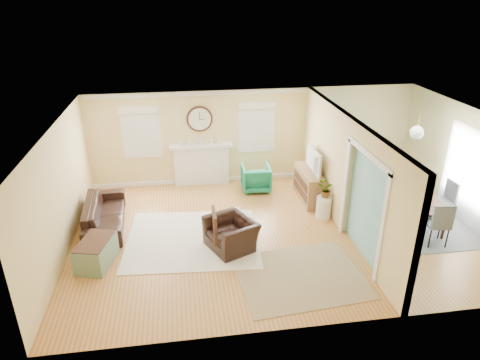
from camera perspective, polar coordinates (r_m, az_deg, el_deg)
name	(u,v)px	position (r m, az deg, el deg)	size (l,w,h in m)	color
floor	(277,231)	(9.80, 4.93, -6.85)	(9.00, 9.00, 0.00)	#AB6C2C
wall_back	(254,136)	(11.94, 1.92, 5.94)	(9.00, 0.02, 2.60)	#E7CD81
wall_front	(324,259)	(6.68, 11.16, -10.35)	(9.00, 0.02, 2.60)	#E7CD81
wall_left	(60,193)	(9.30, -22.90, -1.55)	(0.02, 6.00, 2.60)	#E7CD81
wall_right	(471,167)	(11.10, 28.45, 1.48)	(0.02, 6.00, 2.60)	#E7CD81
ceiling	(281,121)	(8.75, 5.53, 7.90)	(9.00, 6.00, 0.02)	white
partition	(342,168)	(9.86, 13.43, 1.59)	(0.17, 6.00, 2.60)	#E7CD81
fireplace	(202,164)	(11.90, -5.15, 2.20)	(1.70, 0.30, 1.17)	white
wall_clock	(200,119)	(11.58, -5.41, 8.11)	(0.70, 0.07, 0.70)	#4A281B
window_left	(141,128)	(11.65, -13.05, 6.71)	(1.05, 0.13, 1.42)	white
window_right	(257,124)	(11.79, 2.23, 7.53)	(1.05, 0.13, 1.42)	white
french_doors	(467,176)	(11.14, 28.06, 0.52)	(0.06, 1.70, 2.20)	white
pendant	(417,133)	(9.99, 22.49, 5.85)	(0.30, 0.30, 0.55)	gold
rug_cream	(193,239)	(9.55, -6.33, -7.76)	(2.84, 2.46, 0.02)	silver
rug_jute	(300,276)	(8.46, 8.00, -12.57)	(2.35, 1.93, 0.01)	tan
rug_grey	(412,220)	(10.99, 21.94, -4.97)	(2.23, 2.78, 0.01)	slate
sofa	(105,214)	(10.31, -17.61, -4.31)	(2.14, 0.84, 0.62)	black
eames_chair	(231,234)	(9.06, -1.17, -7.16)	(1.00, 0.88, 0.65)	black
green_chair	(256,178)	(11.57, 2.14, 0.27)	(0.75, 0.77, 0.70)	#1E7256
trunk	(96,252)	(9.03, -18.64, -9.14)	(0.78, 1.04, 0.54)	gray
credenza	(309,185)	(11.16, 9.17, -0.68)	(0.47, 1.37, 0.80)	olive
tv	(310,160)	(10.88, 9.32, 2.63)	(1.02, 0.13, 0.59)	black
garden_stool	(324,207)	(10.42, 11.10, -3.56)	(0.36, 0.36, 0.53)	white
potted_plant	(325,190)	(10.22, 11.30, -1.28)	(0.35, 0.30, 0.39)	#337F33
dining_table	(414,208)	(10.85, 22.20, -3.52)	(1.81, 1.01, 0.64)	#4A281B
dining_chair_n	(390,180)	(11.63, 19.37, -0.02)	(0.49, 0.49, 0.91)	slate
dining_chair_s	(438,219)	(9.96, 24.89, -4.76)	(0.50, 0.50, 1.01)	slate
dining_chair_w	(388,200)	(10.54, 19.17, -2.58)	(0.48, 0.48, 0.90)	white
dining_chair_e	(443,197)	(11.11, 25.50, -2.08)	(0.44, 0.44, 0.95)	slate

